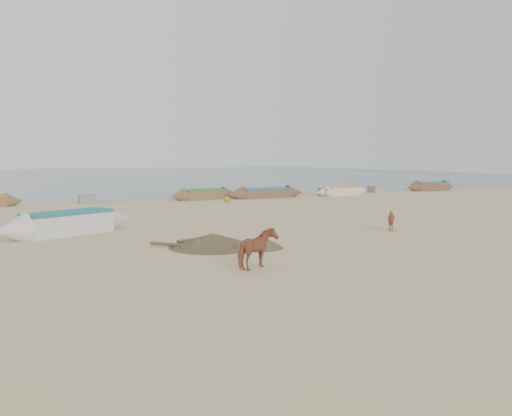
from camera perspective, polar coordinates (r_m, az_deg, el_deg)
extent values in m
plane|color=tan|center=(19.29, 5.15, -4.04)|extent=(140.00, 140.00, 0.00)
plane|color=slate|center=(98.86, -19.97, 3.55)|extent=(160.00, 160.00, 0.00)
imported|color=brown|center=(14.78, 0.11, -4.70)|extent=(1.55, 1.22, 1.19)
imported|color=#5A2B1C|center=(23.17, 15.20, -1.36)|extent=(0.95, 0.87, 0.97)
cone|color=brown|center=(18.52, -4.97, -3.66)|extent=(4.16, 4.16, 0.50)
sphere|color=#C37512|center=(36.89, -3.35, 1.02)|extent=(0.44, 0.44, 0.44)
cube|color=slate|center=(38.32, -18.69, 0.99)|extent=(1.20, 1.10, 0.56)
cube|color=#2D6544|center=(43.40, 8.34, 1.82)|extent=(1.50, 1.20, 0.64)
cube|color=gray|center=(48.54, 13.62, 2.11)|extent=(1.30, 1.20, 0.60)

